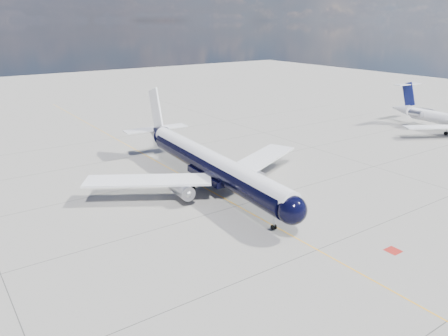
{
  "coord_description": "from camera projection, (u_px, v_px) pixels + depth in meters",
  "views": [
    {
      "loc": [
        -33.51,
        -34.5,
        24.37
      ],
      "look_at": [
        1.1,
        14.81,
        4.0
      ],
      "focal_mm": 35.0,
      "sensor_mm": 36.0,
      "label": 1
    }
  ],
  "objects": [
    {
      "name": "red_marking",
      "position": [
        393.0,
        251.0,
        48.73
      ],
      "size": [
        1.6,
        1.6,
        0.01
      ],
      "primitive_type": "cube",
      "color": "maroon",
      "rests_on": "ground"
    },
    {
      "name": "taxiway_centerline",
      "position": [
        183.0,
        176.0,
        72.17
      ],
      "size": [
        0.16,
        160.0,
        0.01
      ],
      "primitive_type": "cube",
      "color": "#F9AA0D",
      "rests_on": "ground"
    },
    {
      "name": "main_airliner",
      "position": [
        209.0,
        163.0,
        65.73
      ],
      "size": [
        37.02,
        45.17,
        13.04
      ],
      "rotation": [
        0.0,
        0.0,
        -0.07
      ],
      "color": "black",
      "rests_on": "ground"
    },
    {
      "name": "ground",
      "position": [
        169.0,
        168.0,
        76.05
      ],
      "size": [
        320.0,
        320.0,
        0.0
      ],
      "primitive_type": "plane",
      "color": "gray",
      "rests_on": "ground"
    }
  ]
}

